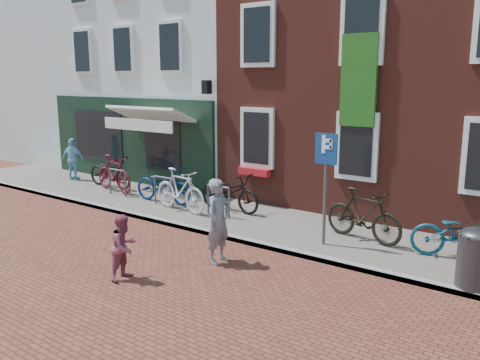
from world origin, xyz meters
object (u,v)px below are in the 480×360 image
Objects in this scene: parking_sign at (326,169)px; bicycle_5 at (363,215)px; woman at (219,221)px; bicycle_4 at (229,192)px; litter_bin at (476,255)px; boy at (124,247)px; bicycle_0 at (110,172)px; bicycle_3 at (180,190)px; bicycle_6 at (463,234)px; bicycle_2 at (163,185)px; cafe_person at (73,159)px; bicycle_1 at (114,174)px.

bicycle_5 is at bearing 54.34° from parking_sign.
woman is 3.67m from bicycle_4.
litter_bin is 0.92× the size of boy.
parking_sign is (-3.16, 0.50, 1.08)m from litter_bin.
bicycle_0 is at bearing 45.26° from boy.
woman is 3.84m from bicycle_3.
boy is 0.62× the size of bicycle_0.
woman is at bearing -123.40° from parking_sign.
litter_bin is 11.66m from bicycle_0.
parking_sign is 1.45m from bicycle_5.
bicycle_0 is at bearing 72.83° from bicycle_6.
bicycle_5 reaches higher than bicycle_2.
boy is at bearing -163.43° from bicycle_4.
cafe_person is 0.75× the size of bicycle_4.
bicycle_6 is at bearing 158.33° from cafe_person.
litter_bin is at bearing -89.15° from bicycle_3.
parking_sign is 4.59m from bicycle_3.
parking_sign reaches higher than litter_bin.
bicycle_4 is at bearing 158.95° from cafe_person.
woman is 1.40× the size of boy.
bicycle_2 is at bearing -97.90° from bicycle_0.
woman is 0.89× the size of bicycle_1.
bicycle_3 is at bearing 53.35° from woman.
bicycle_3 reaches higher than boy.
bicycle_0 and bicycle_6 have the same top height.
boy is 5.24m from bicycle_5.
bicycle_6 is (3.95, 2.83, -0.24)m from woman.
bicycle_3 is at bearing 129.60° from bicycle_4.
cafe_person is (-10.46, 1.09, -0.92)m from parking_sign.
woman is (-1.31, -1.99, -0.90)m from parking_sign.
bicycle_3 is 1.00× the size of bicycle_5.
bicycle_0 is 1.03× the size of bicycle_1.
bicycle_1 reaches higher than boy.
bicycle_6 is at bearing -78.10° from bicycle_5.
boy is 5.43m from bicycle_2.
bicycle_2 is at bearing 153.98° from cafe_person.
litter_bin reaches higher than bicycle_4.
bicycle_0 and bicycle_2 have the same top height.
bicycle_4 is (5.01, -0.01, 0.00)m from bicycle_0.
litter_bin is 6.72m from bicycle_4.
litter_bin is 0.57× the size of bicycle_0.
boy is 0.62× the size of bicycle_4.
woman reaches higher than bicycle_2.
woman is at bearing 140.84° from cafe_person.
bicycle_2 is 2.14m from bicycle_4.
bicycle_1 is at bearing 44.44° from boy.
bicycle_5 reaches higher than boy.
litter_bin is 4.71m from woman.
bicycle_3 is at bearing 151.16° from cafe_person.
bicycle_6 is at bearing 17.60° from parking_sign.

